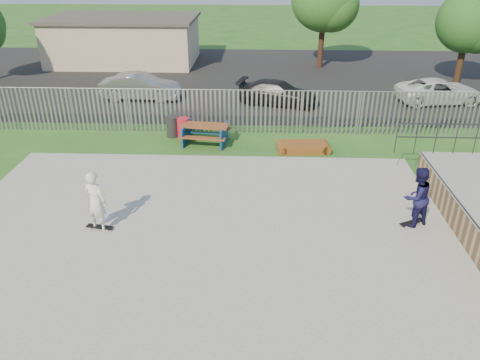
{
  "coord_description": "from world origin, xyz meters",
  "views": [
    {
      "loc": [
        1.68,
        -11.1,
        7.71
      ],
      "look_at": [
        1.16,
        2.0,
        1.1
      ],
      "focal_mm": 35.0,
      "sensor_mm": 36.0,
      "label": 1
    }
  ],
  "objects_px": {
    "trash_bin_red": "(183,128)",
    "tree_right": "(469,21)",
    "picnic_table": "(205,134)",
    "trash_bin_grey": "(173,126)",
    "skater_white": "(96,201)",
    "skater_navy": "(417,197)",
    "car_white": "(440,91)",
    "car_silver": "(140,87)",
    "car_dark": "(278,93)",
    "funbox": "(303,147)"
  },
  "relations": [
    {
      "from": "trash_bin_red",
      "to": "skater_navy",
      "type": "xyz_separation_m",
      "value": [
        7.98,
        -7.13,
        0.63
      ]
    },
    {
      "from": "car_white",
      "to": "skater_white",
      "type": "distance_m",
      "value": 19.74
    },
    {
      "from": "car_silver",
      "to": "tree_right",
      "type": "bearing_deg",
      "value": -77.05
    },
    {
      "from": "trash_bin_grey",
      "to": "car_white",
      "type": "bearing_deg",
      "value": 22.15
    },
    {
      "from": "car_white",
      "to": "tree_right",
      "type": "height_order",
      "value": "tree_right"
    },
    {
      "from": "funbox",
      "to": "car_white",
      "type": "xyz_separation_m",
      "value": [
        7.88,
        7.0,
        0.47
      ]
    },
    {
      "from": "trash_bin_grey",
      "to": "car_dark",
      "type": "xyz_separation_m",
      "value": [
        4.83,
        4.9,
        0.18
      ]
    },
    {
      "from": "trash_bin_red",
      "to": "tree_right",
      "type": "relative_size",
      "value": 0.16
    },
    {
      "from": "picnic_table",
      "to": "skater_navy",
      "type": "xyz_separation_m",
      "value": [
        6.95,
        -6.57,
        0.66
      ]
    },
    {
      "from": "picnic_table",
      "to": "skater_navy",
      "type": "bearing_deg",
      "value": -36.38
    },
    {
      "from": "funbox",
      "to": "skater_navy",
      "type": "bearing_deg",
      "value": -68.77
    },
    {
      "from": "picnic_table",
      "to": "skater_white",
      "type": "bearing_deg",
      "value": -101.47
    },
    {
      "from": "tree_right",
      "to": "trash_bin_grey",
      "type": "bearing_deg",
      "value": -150.02
    },
    {
      "from": "funbox",
      "to": "skater_navy",
      "type": "xyz_separation_m",
      "value": [
        2.79,
        -5.84,
        0.9
      ]
    },
    {
      "from": "funbox",
      "to": "trash_bin_red",
      "type": "bearing_deg",
      "value": 161.68
    },
    {
      "from": "trash_bin_grey",
      "to": "skater_white",
      "type": "xyz_separation_m",
      "value": [
        -0.86,
        -7.93,
        0.62
      ]
    },
    {
      "from": "car_white",
      "to": "skater_white",
      "type": "relative_size",
      "value": 2.45
    },
    {
      "from": "funbox",
      "to": "trash_bin_red",
      "type": "xyz_separation_m",
      "value": [
        -5.19,
        1.29,
        0.28
      ]
    },
    {
      "from": "trash_bin_grey",
      "to": "tree_right",
      "type": "bearing_deg",
      "value": 29.98
    },
    {
      "from": "trash_bin_red",
      "to": "car_white",
      "type": "relative_size",
      "value": 0.2
    },
    {
      "from": "car_silver",
      "to": "trash_bin_grey",
      "type": "bearing_deg",
      "value": -151.98
    },
    {
      "from": "car_silver",
      "to": "skater_white",
      "type": "relative_size",
      "value": 2.29
    },
    {
      "from": "trash_bin_grey",
      "to": "tree_right",
      "type": "distance_m",
      "value": 18.59
    },
    {
      "from": "picnic_table",
      "to": "trash_bin_grey",
      "type": "bearing_deg",
      "value": 161.21
    },
    {
      "from": "funbox",
      "to": "car_silver",
      "type": "bearing_deg",
      "value": 136.03
    },
    {
      "from": "car_white",
      "to": "skater_navy",
      "type": "xyz_separation_m",
      "value": [
        -5.08,
        -12.83,
        0.43
      ]
    },
    {
      "from": "trash_bin_grey",
      "to": "skater_white",
      "type": "height_order",
      "value": "skater_white"
    },
    {
      "from": "tree_right",
      "to": "skater_white",
      "type": "bearing_deg",
      "value": -134.39
    },
    {
      "from": "funbox",
      "to": "car_dark",
      "type": "bearing_deg",
      "value": 93.43
    },
    {
      "from": "car_dark",
      "to": "tree_right",
      "type": "height_order",
      "value": "tree_right"
    },
    {
      "from": "tree_right",
      "to": "skater_navy",
      "type": "relative_size",
      "value": 2.99
    },
    {
      "from": "car_dark",
      "to": "tree_right",
      "type": "relative_size",
      "value": 0.76
    },
    {
      "from": "car_dark",
      "to": "car_silver",
      "type": "bearing_deg",
      "value": 100.42
    },
    {
      "from": "funbox",
      "to": "trash_bin_red",
      "type": "relative_size",
      "value": 2.07
    },
    {
      "from": "picnic_table",
      "to": "tree_right",
      "type": "distance_m",
      "value": 17.71
    },
    {
      "from": "skater_navy",
      "to": "funbox",
      "type": "bearing_deg",
      "value": -91.64
    },
    {
      "from": "skater_white",
      "to": "tree_right",
      "type": "bearing_deg",
      "value": -114.94
    },
    {
      "from": "funbox",
      "to": "trash_bin_red",
      "type": "height_order",
      "value": "trash_bin_red"
    },
    {
      "from": "tree_right",
      "to": "skater_white",
      "type": "xyz_separation_m",
      "value": [
        -16.71,
        -17.07,
        -2.68
      ]
    },
    {
      "from": "picnic_table",
      "to": "trash_bin_red",
      "type": "distance_m",
      "value": 1.17
    },
    {
      "from": "car_dark",
      "to": "car_white",
      "type": "xyz_separation_m",
      "value": [
        8.74,
        0.63,
        0.01
      ]
    },
    {
      "from": "car_dark",
      "to": "skater_navy",
      "type": "xyz_separation_m",
      "value": [
        3.66,
        -12.21,
        0.44
      ]
    },
    {
      "from": "picnic_table",
      "to": "funbox",
      "type": "xyz_separation_m",
      "value": [
        4.16,
        -0.73,
        -0.24
      ]
    },
    {
      "from": "car_silver",
      "to": "skater_white",
      "type": "distance_m",
      "value": 13.54
    },
    {
      "from": "picnic_table",
      "to": "trash_bin_grey",
      "type": "xyz_separation_m",
      "value": [
        -1.53,
        0.74,
        0.04
      ]
    },
    {
      "from": "trash_bin_red",
      "to": "tree_right",
      "type": "height_order",
      "value": "tree_right"
    },
    {
      "from": "picnic_table",
      "to": "trash_bin_red",
      "type": "height_order",
      "value": "trash_bin_red"
    },
    {
      "from": "car_silver",
      "to": "skater_white",
      "type": "bearing_deg",
      "value": -170.43
    },
    {
      "from": "car_silver",
      "to": "skater_navy",
      "type": "distance_m",
      "value": 16.99
    },
    {
      "from": "car_white",
      "to": "funbox",
      "type": "bearing_deg",
      "value": 124.71
    }
  ]
}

